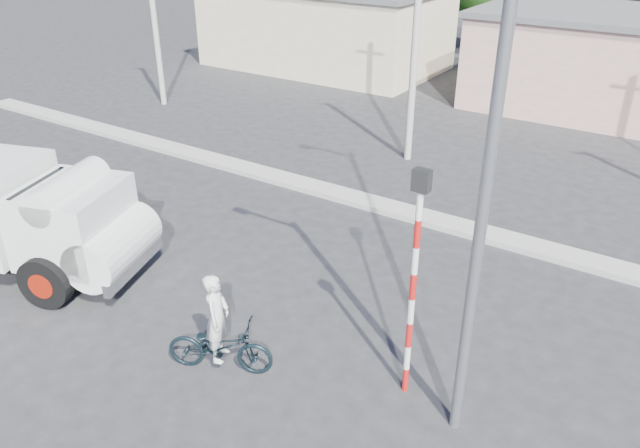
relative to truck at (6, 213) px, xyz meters
The scene contains 9 objects.
ground_plane 6.72m from the truck, ahead, with size 120.00×120.00×0.00m, color #27282A.
median 10.35m from the truck, 50.34° to the left, with size 40.00×0.80×0.16m, color #99968E.
truck is the anchor object (origin of this frame).
bicycle 6.63m from the truck, ahead, with size 0.71×2.04×1.07m, color black.
cyclist 6.59m from the truck, ahead, with size 0.65×0.43×1.79m, color silver.
traffic_pole 9.90m from the truck, ahead, with size 0.28×0.18×4.36m.
streetlight 11.28m from the truck, ahead, with size 2.34×0.22×9.00m.
building_row 23.20m from the truck, 70.76° to the left, with size 37.80×7.30×4.44m.
utility_poles 15.62m from the truck, 50.53° to the left, with size 35.40×0.24×8.00m.
Camera 1 is at (6.77, -6.66, 7.96)m, focal length 35.00 mm.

